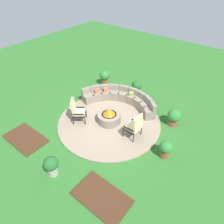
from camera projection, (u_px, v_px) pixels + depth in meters
ground_plane at (109, 122)px, 8.91m from camera, size 24.00×24.00×0.00m
patio_circle at (109, 122)px, 8.89m from camera, size 4.43×4.43×0.06m
mulch_bed_left at (25, 138)px, 8.11m from camera, size 1.74×1.05×0.04m
mulch_bed_right at (102, 197)px, 6.17m from camera, size 1.74×1.05×0.04m
fire_pit at (109, 117)px, 8.71m from camera, size 0.99×0.99×0.68m
curved_stone_bench at (121, 98)px, 9.75m from camera, size 3.50×1.79×0.71m
lounge_chair_front_left at (77, 110)px, 8.56m from camera, size 0.74×0.75×1.10m
lounge_chair_front_right at (135, 126)px, 7.81m from camera, size 0.57×0.61×1.06m
potted_plant_0 at (136, 86)px, 10.54m from camera, size 0.51×0.51×0.70m
potted_plant_1 at (51, 165)px, 6.58m from camera, size 0.49×0.49×0.76m
potted_plant_2 at (174, 117)px, 8.56m from camera, size 0.57×0.57×0.76m
potted_plant_3 at (166, 149)px, 7.18m from camera, size 0.47×0.47×0.73m
potted_plant_4 at (105, 77)px, 11.17m from camera, size 0.52×0.52×0.82m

